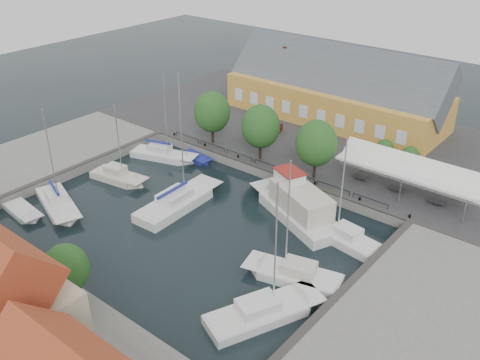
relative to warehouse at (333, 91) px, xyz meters
The scene contains 19 objects.
ground 28.82m from the warehouse, 84.77° to the right, with size 140.00×140.00×0.00m, color black.
north_quay 7.13m from the warehouse, 64.14° to the right, with size 56.00×26.00×1.00m, color #2D2D30.
west_quay 36.24m from the warehouse, 122.58° to the right, with size 12.00×24.00×1.00m, color slate.
east_quay 39.27m from the warehouse, 50.98° to the right, with size 12.00×24.00×1.00m, color slate.
quay_edge_fittings 23.99m from the warehouse, 83.67° to the right, with size 56.00×24.72×0.40m.
warehouse is the anchor object (origin of this frame).
tent_canopy 21.63m from the warehouse, 39.86° to the right, with size 14.00×4.00×2.83m.
quay_trees 16.37m from the warehouse, 87.91° to the right, with size 18.20×4.20×6.30m.
car_red 11.29m from the warehouse, 104.44° to the right, with size 1.61×4.61×1.52m, color #5C151B.
center_sailboat 28.61m from the warehouse, 90.72° to the right, with size 3.43×10.28×13.73m.
trawler 24.81m from the warehouse, 66.80° to the right, with size 12.00×7.80×5.00m.
east_boat_a 28.20m from the warehouse, 57.09° to the right, with size 7.37×3.36×10.28m.
east_boat_b 34.09m from the warehouse, 64.20° to the right, with size 8.22×4.42×10.87m.
east_boat_c 38.89m from the warehouse, 66.68° to the right, with size 6.16×9.24×11.40m.
west_boat_a 23.98m from the warehouse, 113.87° to the right, with size 8.15×4.55×10.62m.
west_boat_b 30.13m from the warehouse, 108.03° to the right, with size 6.79×3.19×9.23m.
west_boat_d 37.15m from the warehouse, 104.69° to the right, with size 8.44×5.01×10.99m.
launch_sw 40.29m from the warehouse, 105.86° to the right, with size 5.21×2.41×0.98m.
launch_nw 20.89m from the warehouse, 108.03° to the right, with size 4.37×2.14×0.88m.
Camera 1 is at (29.93, -30.92, 26.73)m, focal length 40.00 mm.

